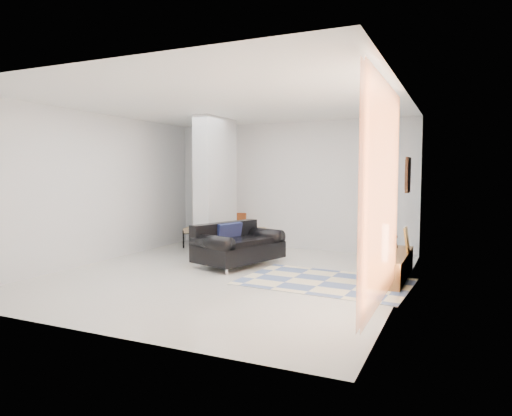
% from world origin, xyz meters
% --- Properties ---
extents(floor, '(6.00, 6.00, 0.00)m').
position_xyz_m(floor, '(0.00, 0.00, 0.00)').
color(floor, beige).
rests_on(floor, ground).
extents(ceiling, '(6.00, 6.00, 0.00)m').
position_xyz_m(ceiling, '(0.00, 0.00, 2.80)').
color(ceiling, white).
rests_on(ceiling, wall_back).
extents(wall_back, '(6.00, 0.00, 6.00)m').
position_xyz_m(wall_back, '(0.00, 3.00, 1.40)').
color(wall_back, silver).
rests_on(wall_back, ground).
extents(wall_front, '(6.00, 0.00, 6.00)m').
position_xyz_m(wall_front, '(0.00, -3.00, 1.40)').
color(wall_front, silver).
rests_on(wall_front, ground).
extents(wall_left, '(0.00, 6.00, 6.00)m').
position_xyz_m(wall_left, '(-2.75, 0.00, 1.40)').
color(wall_left, silver).
rests_on(wall_left, ground).
extents(wall_right, '(0.00, 6.00, 6.00)m').
position_xyz_m(wall_right, '(2.75, 0.00, 1.40)').
color(wall_right, silver).
rests_on(wall_right, ground).
extents(partition_column, '(0.35, 1.20, 2.80)m').
position_xyz_m(partition_column, '(-1.10, 1.60, 1.40)').
color(partition_column, '#ACB0B3').
rests_on(partition_column, floor).
extents(hallway_door, '(0.85, 0.06, 2.04)m').
position_xyz_m(hallway_door, '(-2.10, 2.96, 1.02)').
color(hallway_door, white).
rests_on(hallway_door, floor).
extents(curtain, '(0.00, 2.55, 2.55)m').
position_xyz_m(curtain, '(2.67, -1.15, 1.45)').
color(curtain, orange).
rests_on(curtain, wall_right).
extents(wall_art, '(0.04, 0.45, 0.55)m').
position_xyz_m(wall_art, '(2.72, 0.90, 1.65)').
color(wall_art, '#331B0E').
rests_on(wall_art, wall_right).
extents(media_console, '(0.45, 1.81, 0.80)m').
position_xyz_m(media_console, '(2.52, 0.90, 0.20)').
color(media_console, brown).
rests_on(media_console, floor).
extents(loveseat, '(1.38, 1.81, 0.76)m').
position_xyz_m(loveseat, '(-0.25, 0.85, 0.35)').
color(loveseat, silver).
rests_on(loveseat, floor).
extents(daybed, '(1.97, 1.26, 0.77)m').
position_xyz_m(daybed, '(-1.43, 2.62, 0.41)').
color(daybed, black).
rests_on(daybed, floor).
extents(area_rug, '(2.62, 1.83, 0.01)m').
position_xyz_m(area_rug, '(1.60, 0.20, 0.01)').
color(area_rug, beige).
rests_on(area_rug, floor).
extents(cylinder_lamp, '(0.10, 0.10, 0.54)m').
position_xyz_m(cylinder_lamp, '(2.50, 0.18, 0.67)').
color(cylinder_lamp, silver).
rests_on(cylinder_lamp, media_console).
extents(bronze_figurine, '(0.12, 0.12, 0.22)m').
position_xyz_m(bronze_figurine, '(2.47, 1.52, 0.51)').
color(bronze_figurine, black).
rests_on(bronze_figurine, media_console).
extents(vase, '(0.22, 0.22, 0.21)m').
position_xyz_m(vase, '(2.47, 0.63, 0.51)').
color(vase, white).
rests_on(vase, media_console).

